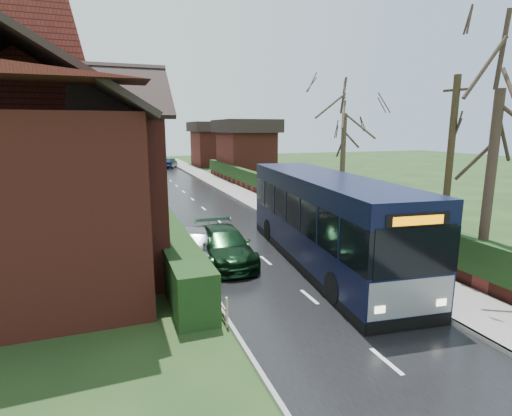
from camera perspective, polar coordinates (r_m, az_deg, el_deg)
name	(u,v)px	position (r m, az deg, el deg)	size (l,w,h in m)	color
ground	(285,277)	(15.46, 4.15, -9.80)	(140.00, 140.00, 0.00)	#344B20
road	(218,221)	(24.52, -5.44, -1.82)	(6.00, 100.00, 0.02)	black
pavement	(282,215)	(25.88, 3.69, -0.96)	(2.50, 100.00, 0.14)	slate
kerb_right	(264,216)	(25.43, 1.22, -1.16)	(0.12, 100.00, 0.14)	gray
kerb_left	(168,224)	(23.96, -12.52, -2.26)	(0.12, 100.00, 0.10)	gray
front_hedge	(163,234)	(18.86, -13.13, -3.61)	(1.20, 16.00, 1.60)	black
picket_fence	(180,240)	(19.05, -10.84, -4.45)	(0.10, 16.00, 0.90)	tan
right_wall_hedge	(304,199)	(26.35, 6.81, 1.31)	(0.60, 50.00, 1.80)	maroon
brick_house	(36,159)	(18.16, -28.95, 6.17)	(9.30, 14.60, 10.30)	maroon
bus	(324,220)	(16.72, 9.74, -1.76)	(4.05, 12.33, 3.68)	black
car_silver	(196,245)	(17.17, -8.64, -5.24)	(1.67, 4.14, 1.41)	#ADACB1
car_green	(224,245)	(16.95, -4.55, -5.34)	(1.99, 4.91, 1.42)	black
car_distant	(170,163)	(58.51, -12.23, 6.29)	(1.45, 4.17, 1.37)	#111D33
bus_stop_sign	(313,197)	(21.36, 8.08, 1.50)	(0.15, 0.45, 2.97)	slate
telegraph_pole	(448,178)	(16.48, 25.76, 3.92)	(0.35, 0.94, 7.43)	#2E2414
tree_right_near	(502,73)	(15.57, 31.75, 16.05)	(4.52, 4.52, 9.75)	#31251D
tree_right_far	(345,107)	(28.06, 12.60, 13.96)	(4.84, 4.84, 9.35)	#3A2E22
tree_house_side	(9,90)	(28.01, -31.80, 14.19)	(4.57, 4.57, 10.39)	#33281E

